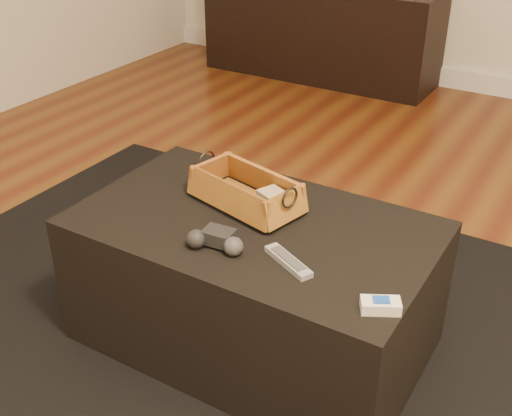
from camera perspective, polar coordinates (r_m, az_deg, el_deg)
The scene contains 10 objects.
floor at distance 1.94m, azimuth 5.23°, elevation -14.68°, with size 5.00×5.50×0.01m, color brown.
media_cabinet at distance 4.32m, azimuth 5.78°, elevation 15.37°, with size 1.51×0.45×0.59m, color black.
area_rug at distance 2.01m, azimuth -0.95°, elevation -12.36°, with size 2.60×2.00×0.01m, color black.
ottoman at distance 1.91m, azimuth -0.20°, elevation -6.67°, with size 1.00×0.60×0.42m, color black.
tv_remote at distance 1.87m, azimuth -1.52°, elevation 0.90°, with size 0.18×0.04×0.02m, color black.
cloth_bundle at distance 1.82m, azimuth 1.67°, elevation 0.62°, with size 0.09×0.06×0.05m, color tan.
wicker_basket at distance 1.85m, azimuth -0.88°, elevation 1.36°, with size 0.37×0.25×0.12m.
game_controller at distance 1.66m, azimuth -3.55°, elevation -2.88°, with size 0.16×0.10×0.05m.
silver_remote at distance 1.61m, azimuth 2.89°, elevation -4.74°, with size 0.16×0.10×0.02m.
cream_gadget at distance 1.48m, azimuth 11.01°, elevation -8.48°, with size 0.10×0.08×0.03m.
Camera 1 is at (0.57, -1.27, 1.35)m, focal length 45.00 mm.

